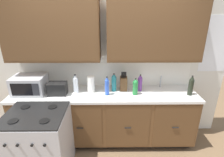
{
  "coord_description": "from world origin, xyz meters",
  "views": [
    {
      "loc": [
        0.1,
        -2.24,
        2.16
      ],
      "look_at": [
        0.12,
        0.27,
        1.17
      ],
      "focal_mm": 28.63,
      "sensor_mm": 36.0,
      "label": 1
    }
  ],
  "objects_px": {
    "stove_range": "(40,144)",
    "toaster": "(57,89)",
    "knife_block": "(124,83)",
    "bottle_violet": "(140,83)",
    "microwave": "(30,85)",
    "bottle_green": "(135,87)",
    "bottle_blue": "(107,86)",
    "paper_towel_roll": "(91,84)",
    "bottle_teal": "(114,82)",
    "bottle_clear": "(76,84)",
    "bottle_dark": "(191,86)"
  },
  "relations": [
    {
      "from": "bottle_violet",
      "to": "bottle_blue",
      "type": "bearing_deg",
      "value": -164.58
    },
    {
      "from": "microwave",
      "to": "knife_block",
      "type": "distance_m",
      "value": 1.46
    },
    {
      "from": "microwave",
      "to": "stove_range",
      "type": "bearing_deg",
      "value": -64.57
    },
    {
      "from": "toaster",
      "to": "bottle_dark",
      "type": "xyz_separation_m",
      "value": [
        2.03,
        -0.04,
        0.06
      ]
    },
    {
      "from": "bottle_violet",
      "to": "toaster",
      "type": "bearing_deg",
      "value": -174.64
    },
    {
      "from": "stove_range",
      "to": "bottle_dark",
      "type": "distance_m",
      "value": 2.31
    },
    {
      "from": "paper_towel_roll",
      "to": "bottle_blue",
      "type": "relative_size",
      "value": 0.87
    },
    {
      "from": "bottle_blue",
      "to": "paper_towel_roll",
      "type": "bearing_deg",
      "value": 156.53
    },
    {
      "from": "microwave",
      "to": "bottle_blue",
      "type": "distance_m",
      "value": 1.2
    },
    {
      "from": "bottle_clear",
      "to": "bottle_blue",
      "type": "bearing_deg",
      "value": -10.03
    },
    {
      "from": "toaster",
      "to": "bottle_clear",
      "type": "height_order",
      "value": "bottle_clear"
    },
    {
      "from": "microwave",
      "to": "bottle_teal",
      "type": "relative_size",
      "value": 1.64
    },
    {
      "from": "microwave",
      "to": "bottle_blue",
      "type": "relative_size",
      "value": 1.61
    },
    {
      "from": "stove_range",
      "to": "bottle_dark",
      "type": "xyz_separation_m",
      "value": [
        2.16,
        0.54,
        0.6
      ]
    },
    {
      "from": "bottle_clear",
      "to": "knife_block",
      "type": "bearing_deg",
      "value": 6.85
    },
    {
      "from": "stove_range",
      "to": "toaster",
      "type": "bearing_deg",
      "value": 76.64
    },
    {
      "from": "bottle_green",
      "to": "paper_towel_roll",
      "type": "bearing_deg",
      "value": 171.81
    },
    {
      "from": "bottle_teal",
      "to": "bottle_violet",
      "type": "xyz_separation_m",
      "value": [
        0.41,
        -0.01,
        -0.01
      ]
    },
    {
      "from": "bottle_blue",
      "to": "microwave",
      "type": "bearing_deg",
      "value": 176.5
    },
    {
      "from": "toaster",
      "to": "bottle_green",
      "type": "distance_m",
      "value": 1.19
    },
    {
      "from": "microwave",
      "to": "bottle_blue",
      "type": "height_order",
      "value": "bottle_blue"
    },
    {
      "from": "knife_block",
      "to": "paper_towel_roll",
      "type": "height_order",
      "value": "knife_block"
    },
    {
      "from": "bottle_dark",
      "to": "stove_range",
      "type": "bearing_deg",
      "value": -165.91
    },
    {
      "from": "bottle_violet",
      "to": "bottle_teal",
      "type": "bearing_deg",
      "value": 179.15
    },
    {
      "from": "paper_towel_roll",
      "to": "bottle_green",
      "type": "distance_m",
      "value": 0.69
    },
    {
      "from": "bottle_teal",
      "to": "bottle_violet",
      "type": "distance_m",
      "value": 0.42
    },
    {
      "from": "toaster",
      "to": "bottle_blue",
      "type": "distance_m",
      "value": 0.76
    },
    {
      "from": "toaster",
      "to": "bottle_dark",
      "type": "relative_size",
      "value": 0.9
    },
    {
      "from": "knife_block",
      "to": "bottle_violet",
      "type": "bearing_deg",
      "value": -7.05
    },
    {
      "from": "stove_range",
      "to": "microwave",
      "type": "bearing_deg",
      "value": 115.43
    },
    {
      "from": "bottle_green",
      "to": "bottle_violet",
      "type": "xyz_separation_m",
      "value": [
        0.09,
        0.13,
        0.0
      ]
    },
    {
      "from": "stove_range",
      "to": "microwave",
      "type": "height_order",
      "value": "microwave"
    },
    {
      "from": "paper_towel_roll",
      "to": "bottle_violet",
      "type": "height_order",
      "value": "bottle_violet"
    },
    {
      "from": "knife_block",
      "to": "bottle_clear",
      "type": "xyz_separation_m",
      "value": [
        -0.75,
        -0.09,
        0.03
      ]
    },
    {
      "from": "paper_towel_roll",
      "to": "bottle_green",
      "type": "height_order",
      "value": "bottle_green"
    },
    {
      "from": "microwave",
      "to": "bottle_teal",
      "type": "distance_m",
      "value": 1.31
    },
    {
      "from": "knife_block",
      "to": "bottle_dark",
      "type": "relative_size",
      "value": 0.99
    },
    {
      "from": "stove_range",
      "to": "toaster",
      "type": "relative_size",
      "value": 3.39
    },
    {
      "from": "bottle_dark",
      "to": "bottle_blue",
      "type": "distance_m",
      "value": 1.27
    },
    {
      "from": "bottle_violet",
      "to": "bottle_dark",
      "type": "bearing_deg",
      "value": -11.85
    },
    {
      "from": "microwave",
      "to": "bottle_green",
      "type": "xyz_separation_m",
      "value": [
        1.63,
        -0.06,
        -0.01
      ]
    },
    {
      "from": "bottle_green",
      "to": "bottle_violet",
      "type": "relative_size",
      "value": 0.96
    },
    {
      "from": "bottle_blue",
      "to": "stove_range",
      "type": "bearing_deg",
      "value": -148.21
    },
    {
      "from": "toaster",
      "to": "bottle_violet",
      "type": "height_order",
      "value": "bottle_violet"
    },
    {
      "from": "paper_towel_roll",
      "to": "bottle_blue",
      "type": "xyz_separation_m",
      "value": [
        0.25,
        -0.11,
        0.01
      ]
    },
    {
      "from": "stove_range",
      "to": "bottle_clear",
      "type": "height_order",
      "value": "bottle_clear"
    },
    {
      "from": "knife_block",
      "to": "bottle_dark",
      "type": "bearing_deg",
      "value": -10.62
    },
    {
      "from": "bottle_dark",
      "to": "bottle_clear",
      "type": "height_order",
      "value": "bottle_dark"
    },
    {
      "from": "bottle_green",
      "to": "toaster",
      "type": "bearing_deg",
      "value": 179.41
    },
    {
      "from": "bottle_clear",
      "to": "bottle_teal",
      "type": "distance_m",
      "value": 0.6
    }
  ]
}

